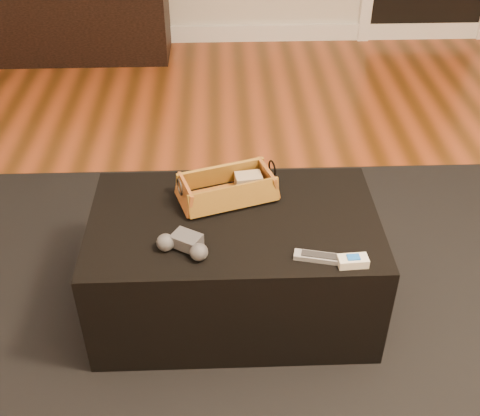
{
  "coord_description": "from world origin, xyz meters",
  "views": [
    {
      "loc": [
        -0.23,
        -1.6,
        1.7
      ],
      "look_at": [
        -0.17,
        0.0,
        0.49
      ],
      "focal_mm": 45.0,
      "sensor_mm": 36.0,
      "label": 1
    }
  ],
  "objects_px": {
    "cream_gadget": "(353,261)",
    "ottoman": "(234,264)",
    "silver_remote": "(322,257)",
    "media_cabinet": "(68,18)",
    "game_controller": "(184,245)",
    "tv_remote": "(224,196)",
    "wicker_basket": "(227,189)"
  },
  "relations": [
    {
      "from": "ottoman",
      "to": "silver_remote",
      "type": "distance_m",
      "value": 0.41
    },
    {
      "from": "media_cabinet",
      "to": "game_controller",
      "type": "bearing_deg",
      "value": -71.25
    },
    {
      "from": "media_cabinet",
      "to": "ottoman",
      "type": "distance_m",
      "value": 2.71
    },
    {
      "from": "tv_remote",
      "to": "game_controller",
      "type": "distance_m",
      "value": 0.3
    },
    {
      "from": "ottoman",
      "to": "media_cabinet",
      "type": "bearing_deg",
      "value": 113.16
    },
    {
      "from": "ottoman",
      "to": "cream_gadget",
      "type": "distance_m",
      "value": 0.49
    },
    {
      "from": "media_cabinet",
      "to": "silver_remote",
      "type": "relative_size",
      "value": 7.54
    },
    {
      "from": "media_cabinet",
      "to": "cream_gadget",
      "type": "height_order",
      "value": "media_cabinet"
    },
    {
      "from": "media_cabinet",
      "to": "ottoman",
      "type": "bearing_deg",
      "value": -66.84
    },
    {
      "from": "ottoman",
      "to": "silver_remote",
      "type": "bearing_deg",
      "value": -39.24
    },
    {
      "from": "wicker_basket",
      "to": "ottoman",
      "type": "bearing_deg",
      "value": -80.26
    },
    {
      "from": "ottoman",
      "to": "tv_remote",
      "type": "distance_m",
      "value": 0.26
    },
    {
      "from": "game_controller",
      "to": "cream_gadget",
      "type": "distance_m",
      "value": 0.53
    },
    {
      "from": "wicker_basket",
      "to": "media_cabinet",
      "type": "bearing_deg",
      "value": 113.78
    },
    {
      "from": "ottoman",
      "to": "cream_gadget",
      "type": "bearing_deg",
      "value": -34.37
    },
    {
      "from": "tv_remote",
      "to": "silver_remote",
      "type": "distance_m",
      "value": 0.44
    },
    {
      "from": "cream_gadget",
      "to": "ottoman",
      "type": "bearing_deg",
      "value": 145.63
    },
    {
      "from": "media_cabinet",
      "to": "game_controller",
      "type": "xyz_separation_m",
      "value": [
        0.9,
        -2.65,
        0.2
      ]
    },
    {
      "from": "media_cabinet",
      "to": "ottoman",
      "type": "relative_size",
      "value": 1.35
    },
    {
      "from": "tv_remote",
      "to": "game_controller",
      "type": "xyz_separation_m",
      "value": [
        -0.13,
        -0.27,
        0.01
      ]
    },
    {
      "from": "media_cabinet",
      "to": "tv_remote",
      "type": "xyz_separation_m",
      "value": [
        1.03,
        -2.39,
        0.19
      ]
    },
    {
      "from": "tv_remote",
      "to": "game_controller",
      "type": "bearing_deg",
      "value": -139.94
    },
    {
      "from": "cream_gadget",
      "to": "game_controller",
      "type": "bearing_deg",
      "value": 171.1
    },
    {
      "from": "media_cabinet",
      "to": "silver_remote",
      "type": "height_order",
      "value": "media_cabinet"
    },
    {
      "from": "game_controller",
      "to": "cream_gadget",
      "type": "bearing_deg",
      "value": -8.9
    },
    {
      "from": "ottoman",
      "to": "game_controller",
      "type": "bearing_deg",
      "value": -134.71
    },
    {
      "from": "ottoman",
      "to": "cream_gadget",
      "type": "xyz_separation_m",
      "value": [
        0.36,
        -0.25,
        0.23
      ]
    },
    {
      "from": "wicker_basket",
      "to": "cream_gadget",
      "type": "xyz_separation_m",
      "value": [
        0.38,
        -0.37,
        -0.03
      ]
    },
    {
      "from": "ottoman",
      "to": "tv_remote",
      "type": "height_order",
      "value": "tv_remote"
    },
    {
      "from": "media_cabinet",
      "to": "wicker_basket",
      "type": "bearing_deg",
      "value": -66.22
    },
    {
      "from": "tv_remote",
      "to": "silver_remote",
      "type": "relative_size",
      "value": 1.01
    },
    {
      "from": "ottoman",
      "to": "silver_remote",
      "type": "relative_size",
      "value": 5.58
    }
  ]
}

